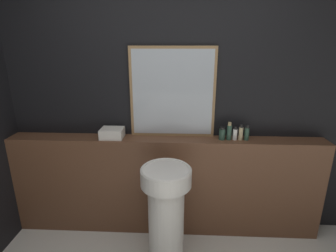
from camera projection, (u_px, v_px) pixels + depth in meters
wall_back at (167, 107)px, 2.49m from camera, size 8.00×0.06×2.50m
vanity_counter at (166, 185)px, 2.59m from camera, size 2.97×0.22×0.98m
pedestal_sink at (166, 211)px, 2.17m from camera, size 0.41×0.41×0.90m
mirror at (173, 93)px, 2.39m from camera, size 0.78×0.03×0.83m
towel_stack at (112, 133)px, 2.45m from camera, size 0.21×0.18×0.09m
shampoo_bottle at (222, 134)px, 2.40m from camera, size 0.06×0.06×0.12m
conditioner_bottle at (229, 132)px, 2.39m from camera, size 0.04×0.04×0.17m
lotion_bottle at (235, 134)px, 2.39m from camera, size 0.04×0.04×0.12m
body_wash_bottle at (241, 133)px, 2.38m from camera, size 0.04×0.04×0.15m
hand_soap_bottle at (247, 133)px, 2.38m from camera, size 0.04×0.04×0.14m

